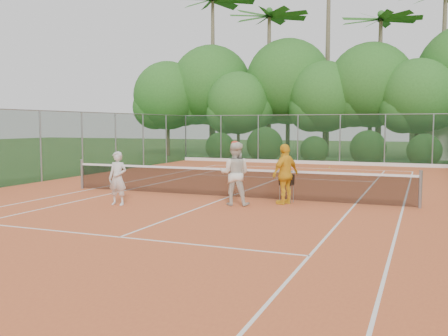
# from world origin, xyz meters

# --- Properties ---
(ground) EXTENTS (120.00, 120.00, 0.00)m
(ground) POSITION_xyz_m (0.00, 0.00, 0.00)
(ground) COLOR #2A4D1B
(ground) RESTS_ON ground
(clay_court) EXTENTS (18.00, 36.00, 0.02)m
(clay_court) POSITION_xyz_m (0.00, 0.00, 0.01)
(clay_court) COLOR #CD5D2F
(clay_court) RESTS_ON ground
(tennis_net) EXTENTS (11.97, 0.10, 1.10)m
(tennis_net) POSITION_xyz_m (0.00, 0.00, 0.53)
(tennis_net) COLOR gray
(tennis_net) RESTS_ON clay_court
(player_white) EXTENTS (0.60, 0.41, 1.61)m
(player_white) POSITION_xyz_m (-2.48, -2.77, 0.83)
(player_white) COLOR silver
(player_white) RESTS_ON clay_court
(player_center_grp) EXTENTS (1.02, 0.86, 1.93)m
(player_center_grp) POSITION_xyz_m (0.78, -1.47, 0.97)
(player_center_grp) COLOR silver
(player_center_grp) RESTS_ON clay_court
(player_yellow) EXTENTS (0.87, 1.16, 1.83)m
(player_yellow) POSITION_xyz_m (2.13, -0.71, 0.94)
(player_yellow) COLOR yellow
(player_yellow) RESTS_ON clay_court
(ball_hopper) EXTENTS (0.38, 0.38, 0.88)m
(ball_hopper) POSITION_xyz_m (2.10, -0.44, 0.71)
(ball_hopper) COLOR gray
(ball_hopper) RESTS_ON clay_court
(stray_ball_a) EXTENTS (0.07, 0.07, 0.07)m
(stray_ball_a) POSITION_xyz_m (1.15, 12.42, 0.05)
(stray_ball_a) COLOR #D0DF34
(stray_ball_a) RESTS_ON clay_court
(stray_ball_b) EXTENTS (0.07, 0.07, 0.07)m
(stray_ball_b) POSITION_xyz_m (3.24, 9.71, 0.05)
(stray_ball_b) COLOR yellow
(stray_ball_b) RESTS_ON clay_court
(stray_ball_c) EXTENTS (0.07, 0.07, 0.07)m
(stray_ball_c) POSITION_xyz_m (0.98, 10.11, 0.05)
(stray_ball_c) COLOR #B2CC2F
(stray_ball_c) RESTS_ON clay_court
(court_markings) EXTENTS (11.03, 23.83, 0.01)m
(court_markings) POSITION_xyz_m (0.00, 0.00, 0.02)
(court_markings) COLOR white
(court_markings) RESTS_ON clay_court
(fence_back) EXTENTS (18.07, 0.07, 3.00)m
(fence_back) POSITION_xyz_m (0.00, 15.00, 1.52)
(fence_back) COLOR #19381E
(fence_back) RESTS_ON clay_court
(tropical_treeline) EXTENTS (32.10, 8.49, 15.03)m
(tropical_treeline) POSITION_xyz_m (1.43, 20.22, 5.11)
(tropical_treeline) COLOR brown
(tropical_treeline) RESTS_ON ground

